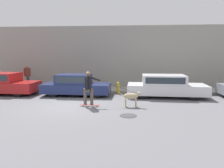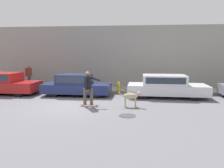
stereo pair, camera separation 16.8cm
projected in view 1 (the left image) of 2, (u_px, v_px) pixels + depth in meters
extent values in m
plane|color=slate|center=(72.00, 105.00, 10.75)|extent=(36.00, 36.00, 0.00)
cube|color=gray|center=(92.00, 57.00, 16.20)|extent=(32.00, 0.30, 4.54)
cube|color=#A39E93|center=(90.00, 89.00, 15.29)|extent=(30.00, 2.11, 0.14)
cylinder|color=black|center=(30.00, 88.00, 14.30)|extent=(0.64, 0.21, 0.64)
cylinder|color=black|center=(17.00, 92.00, 12.79)|extent=(0.64, 0.21, 0.64)
cube|color=#B21E1E|center=(4.00, 86.00, 13.66)|extent=(4.18, 1.87, 0.61)
cube|color=#B21E1E|center=(1.00, 77.00, 13.60)|extent=(2.04, 1.64, 0.55)
cylinder|color=black|center=(99.00, 89.00, 13.88)|extent=(0.61, 0.21, 0.60)
cylinder|color=black|center=(95.00, 93.00, 12.43)|extent=(0.61, 0.21, 0.60)
cylinder|color=black|center=(61.00, 88.00, 14.14)|extent=(0.61, 0.21, 0.60)
cylinder|color=black|center=(52.00, 92.00, 12.69)|extent=(0.61, 0.21, 0.60)
cube|color=navy|center=(77.00, 88.00, 13.26)|extent=(4.08, 1.77, 0.55)
cube|color=navy|center=(74.00, 79.00, 13.21)|extent=(2.01, 1.57, 0.56)
cube|color=#28333D|center=(70.00, 80.00, 12.44)|extent=(1.74, 0.04, 0.36)
cylinder|color=black|center=(188.00, 90.00, 13.43)|extent=(0.63, 0.22, 0.62)
cylinder|color=black|center=(194.00, 95.00, 11.87)|extent=(0.63, 0.22, 0.62)
cylinder|color=black|center=(142.00, 89.00, 13.77)|extent=(0.63, 0.22, 0.62)
cylinder|color=black|center=(143.00, 94.00, 12.20)|extent=(0.63, 0.22, 0.62)
cube|color=silver|center=(166.00, 89.00, 12.80)|extent=(4.58, 1.98, 0.56)
cube|color=silver|center=(164.00, 80.00, 12.74)|extent=(2.50, 1.73, 0.55)
cube|color=#28333D|center=(165.00, 81.00, 11.92)|extent=(2.15, 0.09, 0.35)
cylinder|color=tan|center=(136.00, 102.00, 10.45)|extent=(0.07, 0.07, 0.40)
cylinder|color=tan|center=(136.00, 103.00, 10.29)|extent=(0.07, 0.07, 0.40)
cylinder|color=tan|center=(126.00, 102.00, 10.48)|extent=(0.07, 0.07, 0.40)
cylinder|color=tan|center=(126.00, 103.00, 10.33)|extent=(0.07, 0.07, 0.40)
ellipsoid|color=tan|center=(131.00, 96.00, 10.35)|extent=(0.70, 0.30, 0.29)
sphere|color=tan|center=(139.00, 94.00, 10.30)|extent=(0.18, 0.18, 0.18)
cylinder|color=tan|center=(141.00, 94.00, 10.29)|extent=(0.10, 0.08, 0.08)
cylinder|color=tan|center=(121.00, 94.00, 10.37)|extent=(0.28, 0.05, 0.21)
cylinder|color=beige|center=(97.00, 106.00, 10.50)|extent=(0.07, 0.03, 0.07)
cylinder|color=beige|center=(96.00, 106.00, 10.35)|extent=(0.07, 0.03, 0.07)
cylinder|color=beige|center=(83.00, 105.00, 10.59)|extent=(0.07, 0.03, 0.07)
cylinder|color=beige|center=(82.00, 106.00, 10.44)|extent=(0.07, 0.03, 0.07)
cube|color=#A82D2D|center=(90.00, 105.00, 10.46)|extent=(0.93, 0.17, 0.02)
cylinder|color=brown|center=(92.00, 97.00, 10.39)|extent=(0.15, 0.15, 0.79)
cylinder|color=brown|center=(85.00, 97.00, 10.44)|extent=(0.15, 0.15, 0.79)
cube|color=brown|center=(88.00, 90.00, 10.37)|extent=(0.20, 0.34, 0.16)
cube|color=black|center=(88.00, 82.00, 10.32)|extent=(0.24, 0.44, 0.58)
sphere|color=brown|center=(88.00, 74.00, 10.27)|extent=(0.23, 0.23, 0.23)
cylinder|color=black|center=(87.00, 84.00, 10.07)|extent=(0.09, 0.09, 0.55)
cylinder|color=black|center=(95.00, 79.00, 10.52)|extent=(0.56, 0.13, 0.26)
cylinder|color=black|center=(120.00, 87.00, 10.40)|extent=(1.88, 0.13, 0.63)
cylinder|color=#3D4760|center=(27.00, 82.00, 15.43)|extent=(0.14, 0.14, 0.81)
cylinder|color=#3D4760|center=(29.00, 82.00, 15.55)|extent=(0.14, 0.14, 0.81)
cube|color=brown|center=(27.00, 72.00, 15.39)|extent=(0.34, 0.42, 0.59)
cylinder|color=brown|center=(24.00, 72.00, 15.20)|extent=(0.08, 0.08, 0.56)
cylinder|color=brown|center=(30.00, 72.00, 15.58)|extent=(0.08, 0.08, 0.56)
sphere|color=#997056|center=(27.00, 67.00, 15.34)|extent=(0.19, 0.19, 0.19)
cube|color=tan|center=(25.00, 78.00, 15.26)|extent=(0.21, 0.27, 0.27)
cylinder|color=#38383D|center=(128.00, 116.00, 8.89)|extent=(0.69, 0.69, 0.01)
cylinder|color=gold|center=(118.00, 89.00, 13.79)|extent=(0.17, 0.17, 0.64)
sphere|color=gold|center=(118.00, 83.00, 13.74)|extent=(0.18, 0.18, 0.18)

